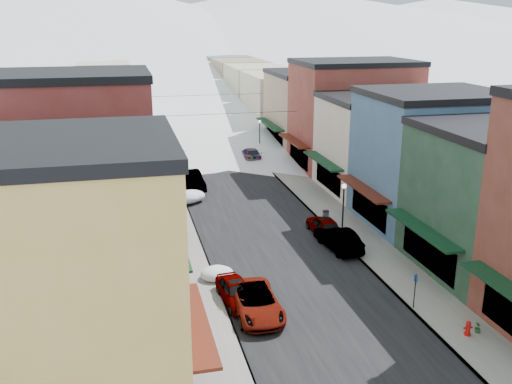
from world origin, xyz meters
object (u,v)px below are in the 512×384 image
car_silver_sedan (236,291)px  car_green_sedan (338,239)px  trash_can (326,216)px  fire_hydrant (468,329)px  streetlamp_near (343,204)px  car_white_suv (256,302)px  car_dark_hatch (192,180)px

car_silver_sedan → car_green_sedan: car_green_sedan is taller
car_green_sedan → trash_can: size_ratio=5.22×
fire_hydrant → trash_can: size_ratio=0.88×
car_silver_sedan → streetlamp_near: streetlamp_near is taller
car_white_suv → trash_can: (8.76, 12.82, -0.12)m
fire_hydrant → car_silver_sedan: bearing=149.0°
car_white_suv → car_dark_hatch: size_ratio=1.04×
trash_can → fire_hydrant: bearing=-86.0°
car_white_suv → trash_can: car_white_suv is taller
car_silver_sedan → trash_can: size_ratio=4.53×
car_green_sedan → fire_hydrant: size_ratio=5.92×
car_silver_sedan → trash_can: car_silver_sedan is taller
car_white_suv → streetlamp_near: bearing=47.2°
fire_hydrant → trash_can: trash_can is taller
car_green_sedan → fire_hydrant: car_green_sedan is taller
car_green_sedan → streetlamp_near: streetlamp_near is taller
car_white_suv → fire_hydrant: size_ratio=6.58×
car_white_suv → streetlamp_near: size_ratio=1.26×
car_dark_hatch → car_green_sedan: size_ratio=1.07×
car_silver_sedan → fire_hydrant: size_ratio=5.13×
car_white_suv → car_green_sedan: (7.80, 7.64, 0.05)m
car_silver_sedan → car_green_sedan: size_ratio=0.87×
car_white_suv → car_dark_hatch: (-0.40, 24.95, 0.11)m
fire_hydrant → streetlamp_near: streetlamp_near is taller
car_green_sedan → trash_can: (0.96, 5.17, -0.17)m
car_white_suv → car_dark_hatch: bearing=91.5°
car_white_suv → streetlamp_near: streetlamp_near is taller
car_silver_sedan → fire_hydrant: car_silver_sedan is taller
fire_hydrant → streetlamp_near: (-1.29, 14.09, 2.27)m
car_silver_sedan → fire_hydrant: bearing=-37.4°
car_silver_sedan → car_white_suv: bearing=-69.6°
car_white_suv → car_dark_hatch: 24.95m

